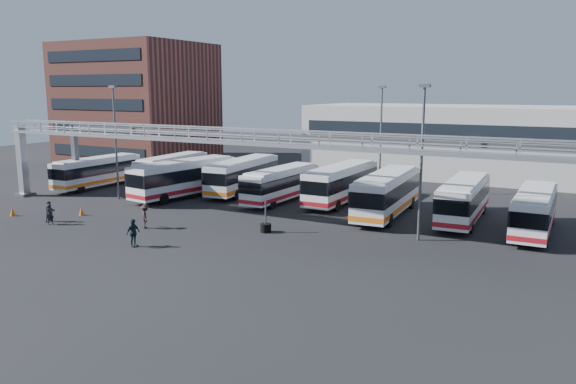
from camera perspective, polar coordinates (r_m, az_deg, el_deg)
The scene contains 23 objects.
ground at distance 37.37m, azimuth -8.07°, elevation -5.03°, with size 140.00×140.00×0.00m, color black.
gantry at distance 41.13m, azimuth -3.39°, elevation 4.28°, with size 51.40×5.15×7.10m.
apartment_building at distance 80.98m, azimuth -15.08°, elevation 8.72°, with size 18.00×15.00×16.00m, color brown.
warehouse at distance 67.80m, azimuth 20.29°, elevation 4.78°, with size 42.00×14.00×8.00m, color #9E9E99.
light_pole_left at distance 52.81m, azimuth -17.13°, elevation 5.43°, with size 0.70×0.35×10.21m.
light_pole_mid at distance 37.35m, azimuth 13.44°, elevation 3.73°, with size 0.70×0.35×10.21m.
light_pole_back at distance 53.97m, azimuth 9.40°, elevation 5.85°, with size 0.70×0.35×10.21m.
bus_0 at distance 60.31m, azimuth -18.79°, elevation 2.05°, with size 2.44×10.14×3.07m.
bus_1 at distance 60.21m, azimuth -11.67°, elevation 2.37°, with size 2.99×10.20×3.06m.
bus_2 at distance 52.75m, azimuth -10.46°, elevation 1.53°, with size 4.29×11.61×3.45m.
bus_3 at distance 54.12m, azimuth -4.60°, elevation 1.81°, with size 3.46×11.03×3.29m.
bus_4 at distance 49.83m, azimuth -0.69°, elevation 0.92°, with size 2.65×10.04×3.03m.
bus_5 at distance 49.41m, azimuth 5.46°, elevation 1.00°, with size 2.65×11.01×3.34m.
bus_6 at distance 44.82m, azimuth 10.05°, elevation -0.01°, with size 3.32×11.47×3.44m.
bus_7 at distance 44.26m, azimuth 17.42°, elevation -0.63°, with size 2.89×10.68×3.22m.
bus_8 at distance 42.23m, azimuth 23.75°, elevation -1.68°, with size 2.43×10.08×3.05m.
pedestrian_a at distance 45.05m, azimuth -23.00°, elevation -2.09°, with size 0.57×0.37×1.56m, color black.
pedestrian_b at distance 46.01m, azimuth -23.04°, elevation -1.84°, with size 0.76×0.60×1.57m, color #241F2A.
pedestrian_c at distance 41.65m, azimuth -14.28°, elevation -2.41°, with size 1.13×0.65×1.75m, color #2E201E.
pedestrian_d at distance 37.00m, azimuth -15.46°, elevation -4.02°, with size 1.06×0.44×1.81m, color #18252B.
cone_left at distance 49.45m, azimuth -26.20°, elevation -1.80°, with size 0.43×0.43×0.69m, color #D8580C.
cone_right at distance 47.55m, azimuth -20.24°, elevation -1.84°, with size 0.41×0.41×0.65m, color #D8580C.
tire_stack at distance 39.41m, azimuth -2.28°, elevation -3.56°, with size 0.78×0.78×2.22m.
Camera 1 is at (21.58, -28.86, 9.88)m, focal length 35.00 mm.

